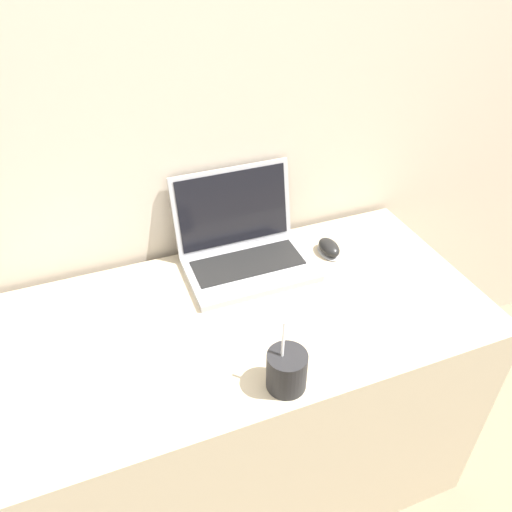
{
  "coord_description": "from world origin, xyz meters",
  "views": [
    {
      "loc": [
        -0.29,
        -0.56,
        1.6
      ],
      "look_at": [
        0.09,
        0.42,
        0.81
      ],
      "focal_mm": 35.0,
      "sensor_mm": 36.0,
      "label": 1
    }
  ],
  "objects_px": {
    "drink_cup": "(287,370)",
    "computer_mouse": "(329,248)",
    "laptop": "(243,246)",
    "external_keyboard": "(82,318)"
  },
  "relations": [
    {
      "from": "computer_mouse",
      "to": "external_keyboard",
      "type": "bearing_deg",
      "value": -177.55
    },
    {
      "from": "drink_cup",
      "to": "external_keyboard",
      "type": "distance_m",
      "value": 0.54
    },
    {
      "from": "drink_cup",
      "to": "computer_mouse",
      "type": "height_order",
      "value": "drink_cup"
    },
    {
      "from": "external_keyboard",
      "to": "laptop",
      "type": "bearing_deg",
      "value": 9.98
    },
    {
      "from": "laptop",
      "to": "external_keyboard",
      "type": "relative_size",
      "value": 0.82
    },
    {
      "from": "computer_mouse",
      "to": "external_keyboard",
      "type": "distance_m",
      "value": 0.71
    },
    {
      "from": "laptop",
      "to": "drink_cup",
      "type": "bearing_deg",
      "value": -98.41
    },
    {
      "from": "laptop",
      "to": "drink_cup",
      "type": "relative_size",
      "value": 2.01
    },
    {
      "from": "laptop",
      "to": "external_keyboard",
      "type": "height_order",
      "value": "laptop"
    },
    {
      "from": "computer_mouse",
      "to": "external_keyboard",
      "type": "relative_size",
      "value": 0.22
    }
  ]
}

